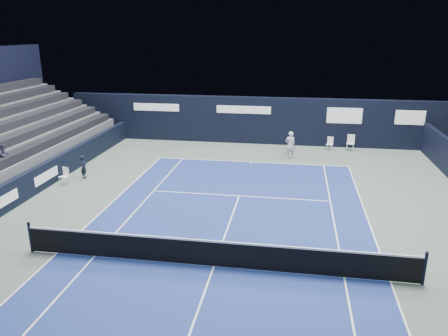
% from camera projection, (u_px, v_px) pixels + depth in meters
% --- Properties ---
extents(ground, '(48.00, 48.00, 0.00)m').
position_uv_depth(ground, '(224.00, 239.00, 16.02)').
color(ground, '#505F56').
rests_on(ground, ground).
extents(court_surface, '(10.97, 23.77, 0.01)m').
position_uv_depth(court_surface, '(214.00, 267.00, 14.14)').
color(court_surface, navy).
rests_on(court_surface, ground).
extents(folding_chair_back_a, '(0.47, 0.49, 0.86)m').
position_uv_depth(folding_chair_back_a, '(330.00, 141.00, 27.72)').
color(folding_chair_back_a, white).
rests_on(folding_chair_back_a, ground).
extents(folding_chair_back_b, '(0.53, 0.52, 1.03)m').
position_uv_depth(folding_chair_back_b, '(351.00, 142.00, 27.60)').
color(folding_chair_back_b, silver).
rests_on(folding_chair_back_b, ground).
extents(line_judge_chair, '(0.47, 0.46, 0.85)m').
position_uv_depth(line_judge_chair, '(65.00, 175.00, 21.63)').
color(line_judge_chair, white).
rests_on(line_judge_chair, ground).
extents(line_judge, '(0.36, 0.49, 1.22)m').
position_uv_depth(line_judge, '(84.00, 167.00, 22.42)').
color(line_judge, black).
rests_on(line_judge, ground).
extents(court_markings, '(11.03, 23.83, 0.00)m').
position_uv_depth(court_markings, '(214.00, 267.00, 14.14)').
color(court_markings, white).
rests_on(court_markings, court_surface).
extents(tennis_net, '(12.90, 0.10, 1.10)m').
position_uv_depth(tennis_net, '(214.00, 253.00, 13.99)').
color(tennis_net, black).
rests_on(tennis_net, ground).
extents(back_sponsor_wall, '(26.00, 0.63, 3.10)m').
position_uv_depth(back_sponsor_wall, '(259.00, 120.00, 29.19)').
color(back_sponsor_wall, black).
rests_on(back_sponsor_wall, ground).
extents(side_barrier_left, '(0.33, 22.00, 1.20)m').
position_uv_depth(side_barrier_left, '(43.00, 176.00, 21.04)').
color(side_barrier_left, black).
rests_on(side_barrier_left, ground).
extents(tennis_player, '(0.68, 0.89, 1.63)m').
position_uv_depth(tennis_player, '(290.00, 145.00, 25.91)').
color(tennis_player, silver).
rests_on(tennis_player, ground).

